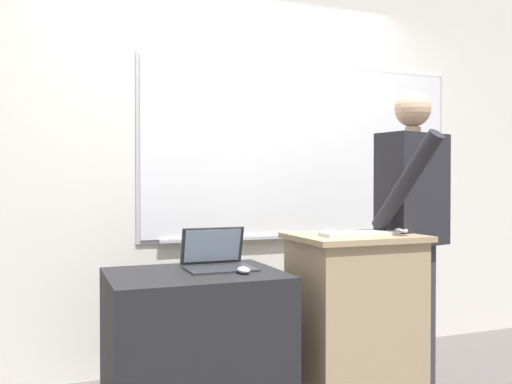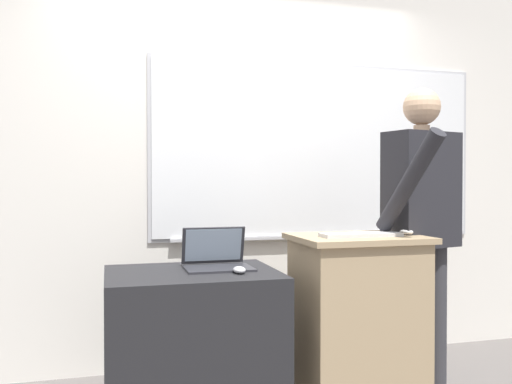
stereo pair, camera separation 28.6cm
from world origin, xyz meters
name	(u,v)px [view 2 (the right image)]	position (x,y,z in m)	size (l,w,h in m)	color
back_wall	(244,143)	(0.03, 1.36, 1.50)	(6.40, 0.17, 3.00)	silver
lectern_podium	(357,323)	(0.40, 0.38, 0.47)	(0.67, 0.53, 0.94)	tan
side_desk	(192,348)	(-0.47, 0.46, 0.39)	(0.85, 0.67, 0.78)	black
person_presenter	(422,219)	(0.83, 0.44, 1.02)	(0.59, 0.63, 1.76)	#333338
laptop	(216,256)	(-0.33, 0.55, 0.84)	(0.35, 0.30, 0.21)	#28282D
wireless_keyboard	(361,235)	(0.39, 0.32, 0.95)	(0.43, 0.13, 0.02)	silver
computer_mouse_by_laptop	(239,270)	(-0.26, 0.34, 0.79)	(0.06, 0.10, 0.03)	#BCBCC1
computer_mouse_by_keyboard	(406,232)	(0.67, 0.33, 0.96)	(0.06, 0.10, 0.03)	silver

